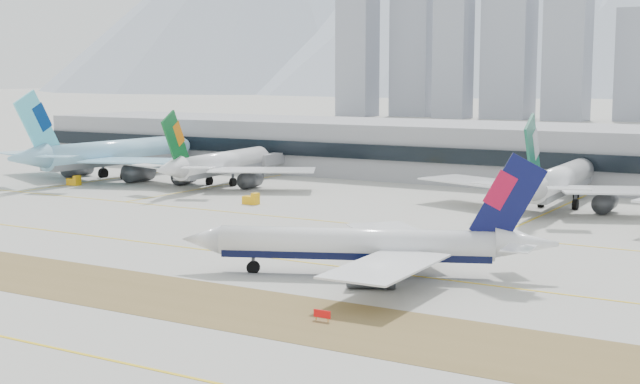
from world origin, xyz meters
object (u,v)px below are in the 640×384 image
Objects in this scene: taxiing_airliner at (369,246)px; widebody_korean at (110,155)px; terminal at (469,151)px; widebody_cathay at (558,182)px; widebody_eva at (219,165)px.

widebody_korean reaches higher than taxiing_airliner.
terminal is (83.96, 52.56, 0.83)m from widebody_korean.
taxiing_airliner is 0.84× the size of widebody_cathay.
widebody_cathay reaches higher than taxiing_airliner.
widebody_korean is 1.17× the size of widebody_cathay.
widebody_eva reaches higher than terminal.
widebody_korean reaches higher than terminal.
taxiing_airliner reaches higher than terminal.
terminal is at bearing -50.89° from widebody_eva.
terminal is (-32.95, 122.99, 3.16)m from taxiing_airliner.
taxiing_airliner is at bearing -75.00° from terminal.
widebody_eva is (35.38, 2.38, -1.21)m from widebody_korean.
widebody_cathay is 59.24m from terminal.
widebody_korean is 121.94m from widebody_cathay.
widebody_cathay is (4.83, 77.40, 1.36)m from taxiing_airliner.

